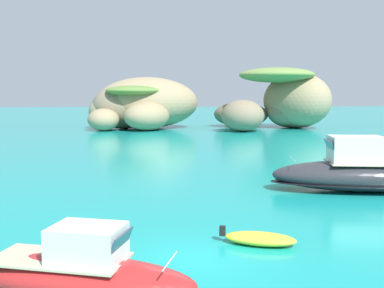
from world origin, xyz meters
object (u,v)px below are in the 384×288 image
islet_large (281,102)px  motorboat_red (78,274)px  dinghy_tender (260,239)px  islet_small (138,105)px  motorboat_charcoal (364,173)px

islet_large → motorboat_red: (-22.90, -61.83, -3.59)m
islet_large → dinghy_tender: (-17.05, -57.94, -4.03)m
islet_large → dinghy_tender: 60.53m
islet_small → motorboat_charcoal: (14.14, -50.55, -2.79)m
motorboat_charcoal → dinghy_tender: 11.79m
islet_small → motorboat_red: bearing=-89.7°
islet_large → motorboat_charcoal: size_ratio=1.98×
islet_small → dinghy_tender: bearing=-84.0°
motorboat_red → dinghy_tender: motorboat_red is taller
islet_small → dinghy_tender: size_ratio=6.60×
motorboat_charcoal → dinghy_tender: size_ratio=3.83×
islet_large → dinghy_tender: bearing=-106.4°
islet_large → dinghy_tender: size_ratio=7.58×
islet_large → islet_small: 23.26m
dinghy_tender → islet_large: bearing=73.6°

